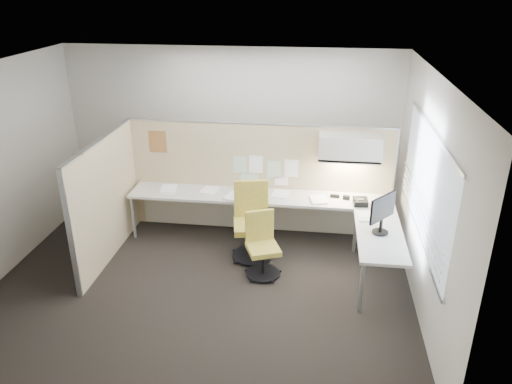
# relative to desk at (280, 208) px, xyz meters

# --- Properties ---
(floor) EXTENTS (5.50, 4.50, 0.01)m
(floor) POSITION_rel_desk_xyz_m (-0.93, -1.13, -0.61)
(floor) COLOR black
(floor) RESTS_ON ground
(ceiling) EXTENTS (5.50, 4.50, 0.01)m
(ceiling) POSITION_rel_desk_xyz_m (-0.93, -1.13, 2.20)
(ceiling) COLOR white
(ceiling) RESTS_ON wall_back
(wall_back) EXTENTS (5.50, 0.02, 2.80)m
(wall_back) POSITION_rel_desk_xyz_m (-0.93, 1.12, 0.80)
(wall_back) COLOR beige
(wall_back) RESTS_ON ground
(wall_front) EXTENTS (5.50, 0.02, 2.80)m
(wall_front) POSITION_rel_desk_xyz_m (-0.93, -3.38, 0.80)
(wall_front) COLOR beige
(wall_front) RESTS_ON ground
(wall_right) EXTENTS (0.02, 4.50, 2.80)m
(wall_right) POSITION_rel_desk_xyz_m (1.82, -1.13, 0.80)
(wall_right) COLOR beige
(wall_right) RESTS_ON ground
(window_pane) EXTENTS (0.01, 2.80, 1.30)m
(window_pane) POSITION_rel_desk_xyz_m (1.79, -1.13, 0.95)
(window_pane) COLOR #94A0AC
(window_pane) RESTS_ON wall_right
(partition_back) EXTENTS (4.10, 0.06, 1.75)m
(partition_back) POSITION_rel_desk_xyz_m (-0.38, 0.47, 0.27)
(partition_back) COLOR tan
(partition_back) RESTS_ON floor
(partition_left) EXTENTS (0.06, 2.20, 1.75)m
(partition_left) POSITION_rel_desk_xyz_m (-2.43, -0.63, 0.27)
(partition_left) COLOR tan
(partition_left) RESTS_ON floor
(desk) EXTENTS (4.00, 2.07, 0.73)m
(desk) POSITION_rel_desk_xyz_m (0.00, 0.00, 0.00)
(desk) COLOR beige
(desk) RESTS_ON floor
(overhead_bin) EXTENTS (0.90, 0.36, 0.38)m
(overhead_bin) POSITION_rel_desk_xyz_m (0.97, 0.26, 0.91)
(overhead_bin) COLOR beige
(overhead_bin) RESTS_ON partition_back
(task_light_strip) EXTENTS (0.60, 0.06, 0.02)m
(task_light_strip) POSITION_rel_desk_xyz_m (0.97, 0.26, 0.70)
(task_light_strip) COLOR #FFEABF
(task_light_strip) RESTS_ON overhead_bin
(pinned_papers) EXTENTS (1.01, 0.00, 0.47)m
(pinned_papers) POSITION_rel_desk_xyz_m (-0.30, 0.44, 0.43)
(pinned_papers) COLOR #8CBF8C
(pinned_papers) RESTS_ON partition_back
(poster) EXTENTS (0.28, 0.00, 0.35)m
(poster) POSITION_rel_desk_xyz_m (-1.98, 0.44, 0.82)
(poster) COLOR orange
(poster) RESTS_ON partition_back
(chair_left) EXTENTS (0.60, 0.62, 1.10)m
(chair_left) POSITION_rel_desk_xyz_m (-0.38, -0.39, -0.09)
(chair_left) COLOR black
(chair_left) RESTS_ON floor
(chair_right) EXTENTS (0.54, 0.55, 0.88)m
(chair_right) POSITION_rel_desk_xyz_m (-0.17, -0.86, -0.19)
(chair_right) COLOR black
(chair_right) RESTS_ON floor
(monitor) EXTENTS (0.34, 0.41, 0.53)m
(monitor) POSITION_rel_desk_xyz_m (1.37, -0.86, 0.43)
(monitor) COLOR black
(monitor) RESTS_ON desk
(phone) EXTENTS (0.22, 0.21, 0.12)m
(phone) POSITION_rel_desk_xyz_m (1.16, -0.01, 0.18)
(phone) COLOR black
(phone) RESTS_ON desk
(stapler) EXTENTS (0.14, 0.05, 0.05)m
(stapler) POSITION_rel_desk_xyz_m (0.80, 0.21, 0.15)
(stapler) COLOR black
(stapler) RESTS_ON desk
(tape_dispenser) EXTENTS (0.11, 0.08, 0.06)m
(tape_dispenser) POSITION_rel_desk_xyz_m (0.97, 0.16, 0.16)
(tape_dispenser) COLOR black
(tape_dispenser) RESTS_ON desk
(coat_hook) EXTENTS (0.18, 0.47, 1.41)m
(coat_hook) POSITION_rel_desk_xyz_m (-2.51, -1.25, 0.81)
(coat_hook) COLOR silver
(coat_hook) RESTS_ON partition_left
(paper_stack_0) EXTENTS (0.27, 0.33, 0.03)m
(paper_stack_0) POSITION_rel_desk_xyz_m (-1.77, 0.16, 0.14)
(paper_stack_0) COLOR white
(paper_stack_0) RESTS_ON desk
(paper_stack_1) EXTENTS (0.27, 0.33, 0.02)m
(paper_stack_1) POSITION_rel_desk_xyz_m (-1.13, 0.22, 0.14)
(paper_stack_1) COLOR white
(paper_stack_1) RESTS_ON desk
(paper_stack_2) EXTENTS (0.27, 0.33, 0.04)m
(paper_stack_2) POSITION_rel_desk_xyz_m (-0.60, 0.12, 0.15)
(paper_stack_2) COLOR white
(paper_stack_2) RESTS_ON desk
(paper_stack_3) EXTENTS (0.26, 0.32, 0.02)m
(paper_stack_3) POSITION_rel_desk_xyz_m (-0.03, 0.21, 0.14)
(paper_stack_3) COLOR white
(paper_stack_3) RESTS_ON desk
(paper_stack_4) EXTENTS (0.29, 0.34, 0.03)m
(paper_stack_4) POSITION_rel_desk_xyz_m (0.56, 0.06, 0.14)
(paper_stack_4) COLOR white
(paper_stack_4) RESTS_ON desk
(paper_stack_5) EXTENTS (0.25, 0.32, 0.02)m
(paper_stack_5) POSITION_rel_desk_xyz_m (1.23, -0.41, 0.14)
(paper_stack_5) COLOR white
(paper_stack_5) RESTS_ON desk
(paper_stack_6) EXTENTS (0.31, 0.35, 0.03)m
(paper_stack_6) POSITION_rel_desk_xyz_m (-0.70, -0.00, 0.15)
(paper_stack_6) COLOR white
(paper_stack_6) RESTS_ON desk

